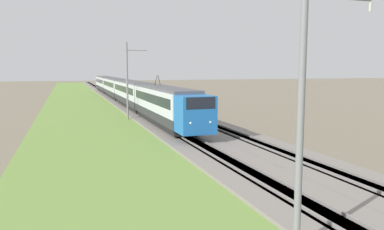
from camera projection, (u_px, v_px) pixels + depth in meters
The scene contains 8 objects.
ballast_main at pixel (135, 109), 53.54m from camera, with size 240.00×4.40×0.30m.
ballast_adjacent at pixel (165, 108), 54.94m from camera, with size 240.00×4.40×0.30m.
track_main at pixel (135, 109), 53.54m from camera, with size 240.00×1.57×0.45m.
track_adjacent at pixel (165, 108), 54.94m from camera, with size 240.00×1.57×0.45m.
grass_verge at pixel (90, 112), 51.55m from camera, with size 240.00×12.97×0.12m.
passenger_train at pixel (122, 89), 65.03m from camera, with size 79.35×2.83×5.22m.
catenary_mast_near at pixel (303, 112), 11.28m from camera, with size 0.22×2.56×8.89m.
catenary_mast_mid at pixel (128, 80), 42.70m from camera, with size 0.22×2.56×8.92m.
Camera 1 is at (-3.05, 9.33, 5.85)m, focal length 35.00 mm.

